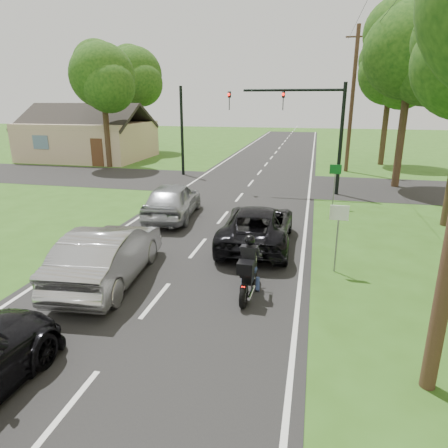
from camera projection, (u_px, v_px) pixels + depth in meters
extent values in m
plane|color=#2E5618|center=(156.00, 300.00, 10.61)|extent=(140.00, 140.00, 0.00)
cube|color=black|center=(232.00, 207.00, 19.91)|extent=(8.00, 100.00, 0.01)
cube|color=black|center=(251.00, 183.00, 25.50)|extent=(60.00, 7.00, 0.01)
torus|color=black|center=(253.00, 274.00, 11.46)|extent=(0.14, 0.61, 0.61)
torus|color=black|center=(244.00, 296.00, 10.18)|extent=(0.16, 0.67, 0.67)
cube|color=black|center=(250.00, 274.00, 10.82)|extent=(0.28, 0.88, 0.28)
sphere|color=black|center=(251.00, 265.00, 10.99)|extent=(0.31, 0.31, 0.31)
cube|color=black|center=(247.00, 273.00, 10.47)|extent=(0.33, 0.52, 0.09)
cube|color=#FF0C07|center=(243.00, 287.00, 10.00)|extent=(0.09, 0.03, 0.05)
cylinder|color=silver|center=(251.00, 293.00, 10.41)|extent=(0.10, 0.74, 0.08)
cylinder|color=black|center=(253.00, 257.00, 11.11)|extent=(0.57, 0.05, 0.03)
cube|color=black|center=(246.00, 267.00, 10.14)|extent=(0.42, 0.38, 0.30)
cube|color=black|center=(249.00, 256.00, 10.53)|extent=(0.37, 0.21, 0.55)
sphere|color=black|center=(250.00, 240.00, 10.46)|extent=(0.28, 0.28, 0.28)
cylinder|color=navy|center=(243.00, 283.00, 11.14)|extent=(0.11, 0.11, 0.42)
cylinder|color=navy|center=(258.00, 284.00, 11.04)|extent=(0.11, 0.11, 0.42)
imported|color=black|center=(257.00, 226.00, 14.47)|extent=(2.55, 5.28, 1.45)
imported|color=#A3A4A8|center=(109.00, 254.00, 11.53)|extent=(2.22, 5.12, 1.64)
imported|color=#9A9DA2|center=(173.00, 200.00, 17.81)|extent=(2.40, 4.93, 1.62)
cylinder|color=black|center=(341.00, 140.00, 21.65)|extent=(0.20, 0.20, 6.00)
cylinder|color=black|center=(293.00, 90.00, 21.45)|extent=(5.40, 0.14, 0.14)
imported|color=black|center=(283.00, 101.00, 21.72)|extent=(0.16, 0.36, 1.00)
imported|color=black|center=(229.00, 101.00, 22.35)|extent=(0.16, 0.36, 1.00)
sphere|color=#FF0C07|center=(283.00, 94.00, 21.45)|extent=(0.16, 0.16, 0.16)
sphere|color=#FF0C07|center=(229.00, 95.00, 22.08)|extent=(0.16, 0.16, 0.16)
cylinder|color=black|center=(182.00, 132.00, 27.57)|extent=(0.20, 0.20, 6.00)
cylinder|color=#4F3324|center=(352.00, 101.00, 28.29)|extent=(0.28, 0.28, 10.00)
cube|color=#4F3324|center=(358.00, 37.00, 27.04)|extent=(1.60, 0.10, 0.10)
cylinder|color=slate|center=(337.00, 241.00, 12.11)|extent=(0.05, 0.05, 2.00)
cube|color=silver|center=(339.00, 213.00, 11.81)|extent=(0.55, 0.04, 0.45)
cylinder|color=slate|center=(334.00, 187.00, 19.52)|extent=(0.05, 0.05, 2.00)
cube|color=#0C591E|center=(336.00, 169.00, 19.22)|extent=(0.55, 0.04, 0.45)
cylinder|color=#332316|center=(402.00, 128.00, 23.53)|extent=(0.44, 0.44, 7.00)
sphere|color=#14380F|center=(412.00, 50.00, 22.27)|extent=(5.40, 5.40, 5.40)
sphere|color=#14380F|center=(431.00, 66.00, 21.67)|extent=(4.32, 4.32, 4.32)
cylinder|color=#332316|center=(385.00, 124.00, 31.91)|extent=(0.44, 0.44, 6.44)
sphere|color=#14380F|center=(391.00, 72.00, 30.75)|extent=(4.95, 4.95, 4.95)
sphere|color=#14380F|center=(403.00, 83.00, 30.20)|extent=(3.96, 3.96, 3.96)
cylinder|color=#332316|center=(107.00, 127.00, 30.84)|extent=(0.44, 0.44, 6.16)
sphere|color=#14380F|center=(102.00, 76.00, 29.73)|extent=(4.80, 4.80, 4.80)
sphere|color=#14380F|center=(109.00, 86.00, 29.20)|extent=(3.84, 3.84, 3.84)
cylinder|color=#332316|center=(137.00, 118.00, 40.49)|extent=(0.44, 0.44, 6.72)
sphere|color=#14380F|center=(134.00, 75.00, 39.28)|extent=(5.40, 5.40, 5.40)
sphere|color=#14380F|center=(140.00, 84.00, 38.67)|extent=(4.32, 4.32, 4.32)
cube|color=tan|center=(89.00, 141.00, 35.85)|extent=(10.00, 8.00, 3.20)
cube|color=black|center=(74.00, 117.00, 33.37)|extent=(10.20, 4.00, 2.29)
cube|color=black|center=(99.00, 116.00, 37.09)|extent=(10.20, 4.00, 2.29)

